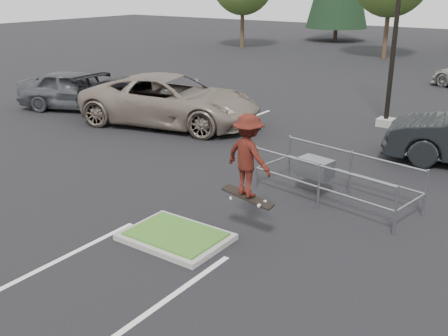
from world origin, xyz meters
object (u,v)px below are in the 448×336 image
Objects in this scene: car_l_tan at (169,100)px; car_l_grey at (76,90)px; skateboarder at (249,156)px; car_l_black at (139,100)px; light_pole at (398,3)px; cart_corral at (320,169)px.

car_l_tan is 1.38× the size of car_l_grey.
skateboarder is 0.35× the size of car_l_black.
light_pole reaches higher than car_l_grey.
light_pole is at bearing -75.37° from skateboarder.
car_l_tan is at bearing -87.87° from car_l_black.
car_l_grey is at bearing 176.99° from cart_corral.
car_l_tan reaches higher than car_l_grey.
car_l_black is (-9.44, 3.14, 0.08)m from cart_corral.
car_l_tan is 1.24× the size of car_l_black.
car_l_tan is at bearing -28.46° from skateboarder.
car_l_tan is at bearing -108.97° from car_l_grey.
cart_corral is at bearing -83.48° from skateboarder.
car_l_black is (-9.20, 6.22, -1.05)m from skateboarder.
skateboarder is (-0.24, -3.08, 1.14)m from cart_corral.
light_pole is at bearing -90.19° from car_l_grey.
light_pole is at bearing 106.48° from cart_corral.
light_pole reaches higher than car_l_tan.
skateboarder reaches higher than car_l_tan.
cart_corral is 0.85× the size of car_l_grey.
skateboarder is 14.08m from car_l_grey.
car_l_black is at bearing -150.63° from light_pole.
light_pole is 1.46× the size of car_l_tan.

